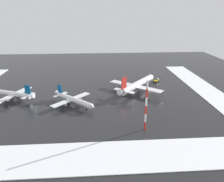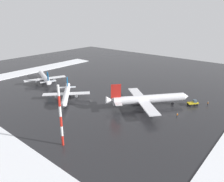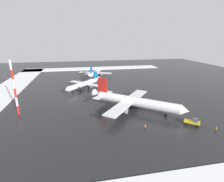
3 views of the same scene
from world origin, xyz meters
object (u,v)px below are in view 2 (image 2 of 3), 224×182
Objects in this scene: ground_crew_beside_wing at (208,103)px; ground_crew_near_tug at (177,115)px; airplane_foreground_jet at (147,99)px; pushback_tug at (193,103)px; antenna_mast at (61,116)px; airplane_parked_starboard at (66,94)px; airplane_far_rear at (45,77)px.

ground_crew_beside_wing is 20.48m from ground_crew_near_tug.
airplane_foreground_jet is 14.60m from ground_crew_near_tug.
antenna_mast is (-19.22, -56.31, 8.49)m from pushback_tug.
antenna_mast is at bearing -112.82° from ground_crew_near_tug.
airplane_parked_starboard is at bearing 139.51° from antenna_mast.
airplane_foreground_jet is at bearing 177.98° from ground_crew_near_tug.
airplane_far_rear reaches higher than pushback_tug.
airplane_far_rear is 70.06m from antenna_mast.
ground_crew_near_tug is at bearing 65.09° from antenna_mast.
ground_crew_near_tug is at bearing -54.54° from airplane_foreground_jet.
ground_crew_beside_wing is (84.90, 26.12, -1.82)m from airplane_far_rear.
airplane_foreground_jet is 18.08× the size of ground_crew_near_tug.
antenna_mast reaches higher than ground_crew_near_tug.
airplane_parked_starboard is at bearing 156.60° from airplane_foreground_jet.
airplane_far_rear is 88.85m from ground_crew_beside_wing.
airplane_far_rear is at bearing -173.35° from ground_crew_near_tug.
airplane_far_rear is 15.81× the size of ground_crew_near_tug.
antenna_mast reaches higher than pushback_tug.
ground_crew_beside_wing is 65.66m from antenna_mast.
ground_crew_beside_wing is (4.98, 4.08, -0.31)m from pushback_tug.
ground_crew_beside_wing is 0.09× the size of antenna_mast.
pushback_tug is at bearing 71.15° from antenna_mast.
ground_crew_near_tug is (-5.33, -19.77, 0.00)m from ground_crew_beside_wing.
pushback_tug is 15.70m from ground_crew_near_tug.
pushback_tug is 2.90× the size of ground_crew_beside_wing.
ground_crew_near_tug is at bearing -60.17° from ground_crew_beside_wing.
airplane_parked_starboard is at bearing -174.02° from airplane_far_rear.
airplane_far_rear is (-65.26, -7.38, -0.88)m from airplane_foreground_jet.
pushback_tug is at bearing -95.71° from ground_crew_beside_wing.
airplane_far_rear reaches higher than airplane_parked_starboard.
airplane_foreground_jet is 6.23× the size of pushback_tug.
airplane_parked_starboard is at bearing 162.35° from pushback_tug.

